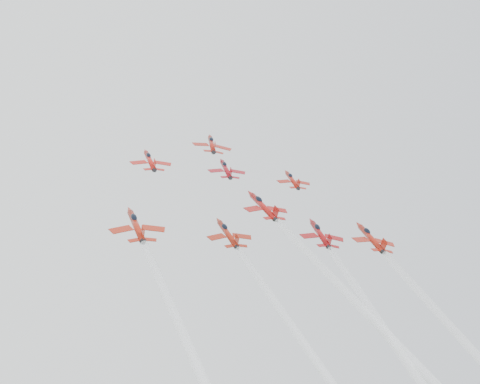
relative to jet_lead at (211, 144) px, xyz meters
name	(u,v)px	position (x,y,z in m)	size (l,w,h in m)	color
jet_lead	(211,144)	(0.00, 0.00, 0.00)	(10.22, 12.55, 9.65)	#A21A0F
jet_row2_left	(150,160)	(-18.59, -12.17, -9.18)	(9.49, 11.65, 8.96)	#B31711
jet_row2_center	(226,169)	(-0.66, -12.83, -9.69)	(9.04, 11.10, 8.53)	maroon
jet_row2_right	(292,180)	(15.25, -15.26, -11.52)	(8.37, 10.28, 7.90)	#9E190F
jet_center	(370,359)	(2.30, -67.94, -51.31)	(10.31, 90.43, 68.65)	#A0120F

